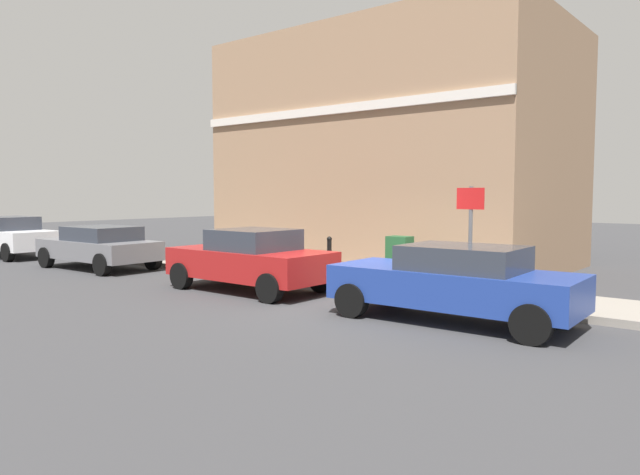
% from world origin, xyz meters
% --- Properties ---
extents(ground, '(80.00, 80.00, 0.00)m').
position_xyz_m(ground, '(0.00, 0.00, 0.00)').
color(ground, '#38383A').
extents(sidewalk, '(2.20, 30.00, 0.15)m').
position_xyz_m(sidewalk, '(2.10, 6.00, 0.07)').
color(sidewalk, gray).
rests_on(sidewalk, ground).
extents(corner_building, '(6.82, 10.27, 7.18)m').
position_xyz_m(corner_building, '(6.56, 3.14, 3.59)').
color(corner_building, '#937256').
rests_on(corner_building, ground).
extents(car_blue, '(1.91, 4.44, 1.38)m').
position_xyz_m(car_blue, '(-0.34, -2.30, 0.73)').
color(car_blue, navy).
rests_on(car_blue, ground).
extents(car_red, '(1.96, 4.05, 1.47)m').
position_xyz_m(car_red, '(-0.25, 2.98, 0.75)').
color(car_red, maroon).
rests_on(car_red, ground).
extents(car_grey, '(2.04, 4.21, 1.31)m').
position_xyz_m(car_grey, '(-0.29, 9.54, 0.70)').
color(car_grey, slate).
rests_on(car_grey, ground).
extents(car_white, '(1.81, 4.50, 1.47)m').
position_xyz_m(car_white, '(-0.47, 15.36, 0.76)').
color(car_white, silver).
rests_on(car_white, ground).
extents(utility_cabinet, '(0.46, 0.61, 1.15)m').
position_xyz_m(utility_cabinet, '(1.95, 0.24, 0.68)').
color(utility_cabinet, '#1E4C28').
rests_on(utility_cabinet, sidewalk).
extents(bollard_near_cabinet, '(0.14, 0.14, 1.04)m').
position_xyz_m(bollard_near_cabinet, '(2.05, 2.42, 0.70)').
color(bollard_near_cabinet, black).
rests_on(bollard_near_cabinet, sidewalk).
extents(street_sign, '(0.08, 0.60, 2.30)m').
position_xyz_m(street_sign, '(1.31, -1.82, 1.66)').
color(street_sign, '#59595B').
rests_on(street_sign, sidewalk).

